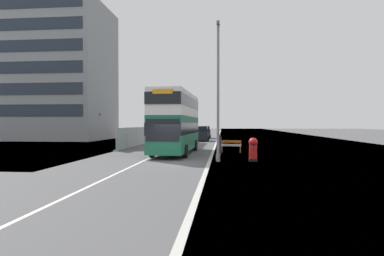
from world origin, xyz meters
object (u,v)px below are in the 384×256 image
roadworks_barrier (231,145)px  red_pillar_postbox (253,148)px  double_decker_bus (176,122)px  pedestrian_at_kerb (219,144)px  car_receding_mid (205,133)px  car_oncoming_near (202,134)px  lamppost_foreground (218,96)px

roadworks_barrier → red_pillar_postbox: bearing=-78.5°
double_decker_bus → pedestrian_at_kerb: (3.66, -0.64, -1.87)m
pedestrian_at_kerb → car_receding_mid: bearing=95.8°
red_pillar_postbox → car_oncoming_near: bearing=101.9°
lamppost_foreground → car_oncoming_near: lamppost_foreground is taller
car_oncoming_near → car_receding_mid: car_oncoming_near is taller
roadworks_barrier → car_receding_mid: (-3.84, 26.12, 0.32)m
red_pillar_postbox → car_oncoming_near: 24.82m
lamppost_foreground → pedestrian_at_kerb: size_ratio=5.58×
red_pillar_postbox → car_oncoming_near: (-5.13, 24.28, 0.12)m
lamppost_foreground → double_decker_bus: bearing=124.2°
red_pillar_postbox → pedestrian_at_kerb: 4.95m
double_decker_bus → red_pillar_postbox: size_ratio=6.69×
car_receding_mid → pedestrian_at_kerb: bearing=-84.2°
car_oncoming_near → car_receding_mid: 8.25m
double_decker_bus → lamppost_foreground: size_ratio=1.15×
lamppost_foreground → car_receding_mid: (-2.80, 32.84, -3.43)m
roadworks_barrier → car_receding_mid: bearing=98.4°
lamppost_foreground → pedestrian_at_kerb: lamppost_foreground is taller
lamppost_foreground → red_pillar_postbox: bearing=7.5°
double_decker_bus → red_pillar_postbox: double_decker_bus is taller
pedestrian_at_kerb → lamppost_foreground: bearing=-90.5°
roadworks_barrier → lamppost_foreground: bearing=-98.8°
double_decker_bus → pedestrian_at_kerb: size_ratio=6.39×
car_oncoming_near → pedestrian_at_kerb: (2.81, -19.90, -0.16)m
lamppost_foreground → car_oncoming_near: bearing=96.4°
red_pillar_postbox → roadworks_barrier: size_ratio=0.90×
red_pillar_postbox → car_receding_mid: 32.94m
car_receding_mid → car_oncoming_near: bearing=-89.8°
roadworks_barrier → car_oncoming_near: bearing=102.1°
double_decker_bus → car_oncoming_near: bearing=87.5°
double_decker_bus → car_receding_mid: bearing=88.3°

